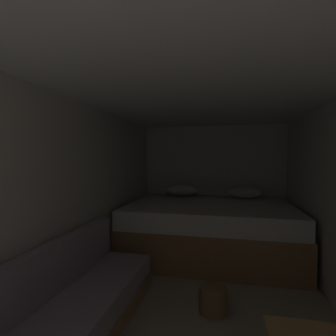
# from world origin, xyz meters

# --- Properties ---
(ground_plane) EXTENTS (7.00, 7.00, 0.00)m
(ground_plane) POSITION_xyz_m (0.00, 1.76, 0.00)
(ground_plane) COLOR #B2A893
(wall_back) EXTENTS (2.58, 0.05, 2.00)m
(wall_back) POSITION_xyz_m (0.00, 4.28, 1.00)
(wall_back) COLOR silver
(wall_back) RESTS_ON ground
(wall_left) EXTENTS (0.05, 5.00, 2.00)m
(wall_left) POSITION_xyz_m (-1.26, 1.76, 1.00)
(wall_left) COLOR silver
(wall_left) RESTS_ON ground
(ceiling_slab) EXTENTS (2.58, 5.00, 0.05)m
(ceiling_slab) POSITION_xyz_m (0.00, 1.76, 2.02)
(ceiling_slab) COLOR white
(ceiling_slab) RESTS_ON wall_left
(bed) EXTENTS (2.36, 1.72, 0.95)m
(bed) POSITION_xyz_m (0.00, 3.36, 0.38)
(bed) COLOR #9E7247
(bed) RESTS_ON ground
(sofa_left) EXTENTS (0.63, 2.60, 0.72)m
(sofa_left) POSITION_xyz_m (-0.95, 1.02, 0.23)
(sofa_left) COLOR tan
(sofa_left) RESTS_ON ground
(wicker_basket) EXTENTS (0.25, 0.25, 0.23)m
(wicker_basket) POSITION_xyz_m (0.12, 1.87, 0.12)
(wicker_basket) COLOR olive
(wicker_basket) RESTS_ON ground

